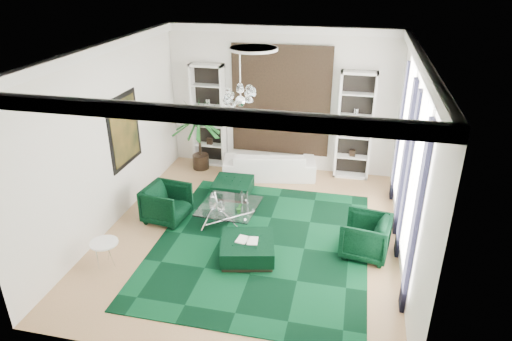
% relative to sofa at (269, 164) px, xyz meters
% --- Properties ---
extents(floor, '(6.00, 7.00, 0.02)m').
position_rel_sofa_xyz_m(floor, '(0.16, -2.82, -0.36)').
color(floor, tan).
rests_on(floor, ground).
extents(ceiling, '(6.00, 7.00, 0.02)m').
position_rel_sofa_xyz_m(ceiling, '(0.16, -2.82, 3.46)').
color(ceiling, white).
rests_on(ceiling, ground).
extents(wall_back, '(6.00, 0.02, 3.80)m').
position_rel_sofa_xyz_m(wall_back, '(0.16, 0.69, 1.55)').
color(wall_back, silver).
rests_on(wall_back, ground).
extents(wall_front, '(6.00, 0.02, 3.80)m').
position_rel_sofa_xyz_m(wall_front, '(0.16, -6.33, 1.55)').
color(wall_front, silver).
rests_on(wall_front, ground).
extents(wall_left, '(0.02, 7.00, 3.80)m').
position_rel_sofa_xyz_m(wall_left, '(-2.85, -2.82, 1.55)').
color(wall_left, silver).
rests_on(wall_left, ground).
extents(wall_right, '(0.02, 7.00, 3.80)m').
position_rel_sofa_xyz_m(wall_right, '(3.17, -2.82, 1.55)').
color(wall_right, silver).
rests_on(wall_right, ground).
extents(crown_molding, '(6.00, 7.00, 0.18)m').
position_rel_sofa_xyz_m(crown_molding, '(0.16, -2.82, 3.35)').
color(crown_molding, white).
rests_on(crown_molding, ceiling).
extents(ceiling_medallion, '(0.90, 0.90, 0.05)m').
position_rel_sofa_xyz_m(ceiling_medallion, '(0.16, -2.52, 3.42)').
color(ceiling_medallion, white).
rests_on(ceiling_medallion, ceiling).
extents(tapestry, '(2.50, 0.06, 2.80)m').
position_rel_sofa_xyz_m(tapestry, '(0.16, 0.64, 1.55)').
color(tapestry, black).
rests_on(tapestry, wall_back).
extents(shelving_left, '(0.90, 0.38, 2.80)m').
position_rel_sofa_xyz_m(shelving_left, '(-1.79, 0.49, 1.05)').
color(shelving_left, white).
rests_on(shelving_left, floor).
extents(shelving_right, '(0.90, 0.38, 2.80)m').
position_rel_sofa_xyz_m(shelving_right, '(2.11, 0.49, 1.05)').
color(shelving_right, white).
rests_on(shelving_right, floor).
extents(painting, '(0.04, 1.30, 1.60)m').
position_rel_sofa_xyz_m(painting, '(-2.81, -2.22, 1.50)').
color(painting, black).
rests_on(painting, wall_left).
extents(window_near, '(0.03, 1.10, 2.90)m').
position_rel_sofa_xyz_m(window_near, '(3.15, -3.72, 1.55)').
color(window_near, white).
rests_on(window_near, wall_right).
extents(curtain_near_a, '(0.07, 0.30, 3.25)m').
position_rel_sofa_xyz_m(curtain_near_a, '(3.11, -4.50, 1.30)').
color(curtain_near_a, black).
rests_on(curtain_near_a, floor).
extents(curtain_near_b, '(0.07, 0.30, 3.25)m').
position_rel_sofa_xyz_m(curtain_near_b, '(3.11, -2.94, 1.30)').
color(curtain_near_b, black).
rests_on(curtain_near_b, floor).
extents(window_far, '(0.03, 1.10, 2.90)m').
position_rel_sofa_xyz_m(window_far, '(3.15, -1.32, 1.55)').
color(window_far, white).
rests_on(window_far, wall_right).
extents(curtain_far_a, '(0.07, 0.30, 3.25)m').
position_rel_sofa_xyz_m(curtain_far_a, '(3.11, -2.10, 1.30)').
color(curtain_far_a, black).
rests_on(curtain_far_a, floor).
extents(curtain_far_b, '(0.07, 0.30, 3.25)m').
position_rel_sofa_xyz_m(curtain_far_b, '(3.11, -0.54, 1.30)').
color(curtain_far_b, black).
rests_on(curtain_far_b, floor).
extents(rug, '(4.20, 5.00, 0.02)m').
position_rel_sofa_xyz_m(rug, '(0.47, -3.18, -0.34)').
color(rug, black).
rests_on(rug, floor).
extents(sofa, '(2.53, 1.36, 0.70)m').
position_rel_sofa_xyz_m(sofa, '(0.00, 0.00, 0.00)').
color(sofa, white).
rests_on(sofa, floor).
extents(armchair_left, '(1.00, 0.97, 0.81)m').
position_rel_sofa_xyz_m(armchair_left, '(-1.76, -2.69, 0.06)').
color(armchair_left, black).
rests_on(armchair_left, floor).
extents(armchair_right, '(1.02, 1.00, 0.81)m').
position_rel_sofa_xyz_m(armchair_right, '(2.49, -3.07, 0.06)').
color(armchair_right, black).
rests_on(armchair_right, floor).
extents(coffee_table, '(1.27, 1.27, 0.41)m').
position_rel_sofa_xyz_m(coffee_table, '(-0.40, -2.50, -0.14)').
color(coffee_table, white).
rests_on(coffee_table, floor).
extents(ottoman_side, '(0.93, 0.93, 0.40)m').
position_rel_sofa_xyz_m(ottoman_side, '(-0.65, -1.27, -0.15)').
color(ottoman_side, black).
rests_on(ottoman_side, floor).
extents(ottoman_front, '(1.20, 1.20, 0.40)m').
position_rel_sofa_xyz_m(ottoman_front, '(0.30, -3.71, -0.15)').
color(ottoman_front, black).
rests_on(ottoman_front, floor).
extents(book, '(0.42, 0.28, 0.03)m').
position_rel_sofa_xyz_m(book, '(0.30, -3.71, 0.07)').
color(book, white).
rests_on(book, ottoman_front).
extents(side_table, '(0.68, 0.68, 0.50)m').
position_rel_sofa_xyz_m(side_table, '(-2.23, -4.51, -0.10)').
color(side_table, white).
rests_on(side_table, floor).
extents(palm, '(1.59, 1.59, 2.40)m').
position_rel_sofa_xyz_m(palm, '(-1.94, 0.09, 0.85)').
color(palm, '#19591E').
rests_on(palm, floor).
extents(chandelier, '(0.98, 0.98, 0.72)m').
position_rel_sofa_xyz_m(chandelier, '(-0.03, -2.79, 2.50)').
color(chandelier, white).
rests_on(chandelier, ceiling).
extents(table_plant, '(0.16, 0.14, 0.24)m').
position_rel_sofa_xyz_m(table_plant, '(-0.10, -2.75, 0.18)').
color(table_plant, '#19591E').
rests_on(table_plant, coffee_table).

